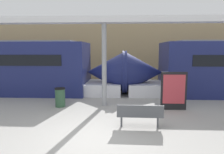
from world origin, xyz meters
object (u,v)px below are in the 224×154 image
poster_board (174,91)px  support_column_near (104,65)px  trash_bin (60,97)px  bench_near (140,114)px

poster_board → support_column_near: bearing=169.7°
trash_bin → poster_board: 5.20m
poster_board → support_column_near: size_ratio=0.44×
poster_board → support_column_near: 3.35m
trash_bin → poster_board: size_ratio=0.53×
bench_near → poster_board: bearing=53.6°
trash_bin → support_column_near: size_ratio=0.23×
trash_bin → poster_board: poster_board is taller
bench_near → trash_bin: bearing=145.8°
poster_board → bench_near: bearing=-127.3°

